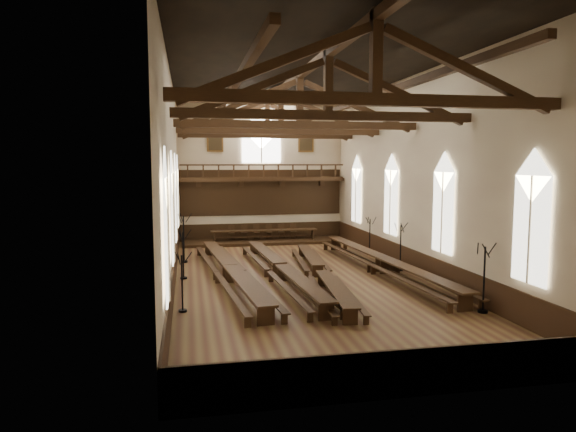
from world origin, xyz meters
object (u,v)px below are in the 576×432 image
object	(u,v)px
candelabrum_right_near	(484,292)
candelabrum_right_mid	(400,256)
candelabrum_left_near	(182,294)
candelabrum_left_mid	(183,264)
candelabrum_left_far	(184,248)
refectory_row_c	(321,271)
refectory_row_a	(230,269)
refectory_row_b	(281,268)
candelabrum_right_far	(370,243)
high_table	(264,231)
dais	(264,241)
refectory_row_d	(383,261)

from	to	relation	value
candelabrum_right_near	candelabrum_right_mid	xyz separation A→B (m)	(0.00, 7.69, -0.04)
candelabrum_left_near	candelabrum_left_mid	distance (m)	5.62
candelabrum_left_far	candelabrum_left_near	bearing A→B (deg)	-90.00
refectory_row_c	candelabrum_left_far	world-z (taller)	candelabrum_left_far
candelabrum_left_mid	refectory_row_a	bearing A→B (deg)	-21.05
refectory_row_b	candelabrum_left_near	distance (m)	6.65
refectory_row_a	candelabrum_right_far	size ratio (longest dim) A/B	6.37
candelabrum_left_mid	candelabrum_right_mid	xyz separation A→B (m)	(11.10, -0.20, 0.03)
refectory_row_a	candelabrum_left_mid	distance (m)	2.33
high_table	candelabrum_left_mid	world-z (taller)	candelabrum_left_mid
dais	candelabrum_left_near	distance (m)	17.03
refectory_row_d	candelabrum_right_near	bearing A→B (deg)	-81.74
candelabrum_left_far	candelabrum_right_far	bearing A→B (deg)	1.03
refectory_row_c	candelabrum_left_far	xyz separation A→B (m)	(-6.41, 6.01, 0.36)
refectory_row_d	candelabrum_right_near	distance (m)	7.44
refectory_row_d	high_table	bearing A→B (deg)	112.29
refectory_row_a	refectory_row_c	xyz separation A→B (m)	(4.24, -0.98, -0.08)
dais	candelabrum_left_mid	size ratio (longest dim) A/B	4.70
refectory_row_b	refectory_row_d	xyz separation A→B (m)	(5.39, 0.33, 0.05)
refectory_row_a	refectory_row_c	bearing A→B (deg)	-13.03
candelabrum_right_mid	candelabrum_right_far	xyz separation A→B (m)	(-0.00, 4.59, -0.06)
candelabrum_left_far	candelabrum_right_near	distance (m)	16.41
candelabrum_left_mid	refectory_row_b	bearing A→B (deg)	-10.48
dais	candelabrum_left_far	xyz separation A→B (m)	(-5.52, -6.29, 0.75)
high_table	candelabrum_right_near	size ratio (longest dim) A/B	2.83
refectory_row_d	candelabrum_right_mid	bearing A→B (deg)	17.30
refectory_row_d	candelabrum_right_far	bearing A→B (deg)	77.77
refectory_row_d	candelabrum_right_far	world-z (taller)	candelabrum_right_far
high_table	candelabrum_left_mid	distance (m)	11.84
refectory_row_c	candelabrum_left_mid	world-z (taller)	candelabrum_left_mid
candelabrum_left_mid	candelabrum_left_near	bearing A→B (deg)	-90.00
candelabrum_left_mid	candelabrum_left_far	bearing A→B (deg)	90.00
refectory_row_a	refectory_row_b	xyz separation A→B (m)	(2.47, -0.02, -0.03)
refectory_row_c	refectory_row_d	world-z (taller)	refectory_row_d
candelabrum_left_mid	candelabrum_right_far	size ratio (longest dim) A/B	1.04
high_table	candelabrum_right_mid	world-z (taller)	candelabrum_right_mid
refectory_row_c	candelabrum_right_near	xyz separation A→B (m)	(4.69, -6.07, 0.32)
refectory_row_d	candelabrum_left_near	xyz separation A→B (m)	(-10.03, -5.09, 0.11)
refectory_row_a	candelabrum_left_far	bearing A→B (deg)	113.33
candelabrum_left_near	candelabrum_right_near	bearing A→B (deg)	-11.55
candelabrum_left_near	candelabrum_left_far	size ratio (longest dim) A/B	0.82
candelabrum_right_far	dais	bearing A→B (deg)	132.52
candelabrum_left_near	candelabrum_right_near	world-z (taller)	candelabrum_right_near
refectory_row_d	refectory_row_a	bearing A→B (deg)	-177.81
refectory_row_a	candelabrum_left_near	distance (m)	5.26
refectory_row_c	dais	bearing A→B (deg)	94.15
refectory_row_b	refectory_row_d	distance (m)	5.40
refectory_row_b	candelabrum_left_mid	xyz separation A→B (m)	(-4.64, 0.86, 0.19)
candelabrum_left_near	candelabrum_left_far	distance (m)	9.82
candelabrum_left_near	candelabrum_right_mid	xyz separation A→B (m)	(11.10, 5.42, 0.07)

